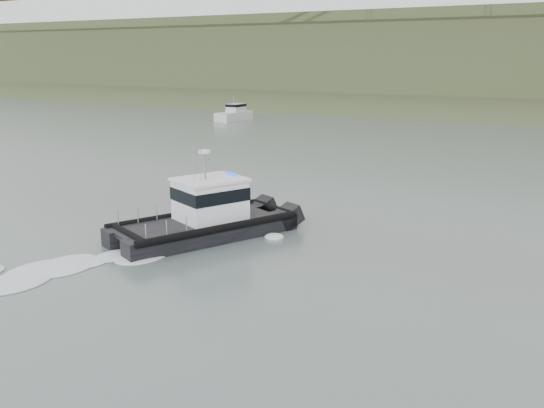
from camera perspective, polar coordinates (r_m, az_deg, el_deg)
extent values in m
plane|color=#566660|center=(21.19, -7.92, -11.59)|extent=(400.00, 400.00, 0.00)
cube|color=#42502D|center=(108.06, 23.64, 7.82)|extent=(500.00, 44.72, 16.25)
cube|color=black|center=(32.16, -7.51, -1.99)|extent=(4.82, 9.20, 1.04)
cube|color=black|center=(30.21, -5.32, -2.96)|extent=(4.82, 9.20, 1.04)
cube|color=black|center=(30.86, -7.17, -1.85)|extent=(6.45, 8.93, 0.22)
cube|color=white|center=(31.00, -5.84, 0.37)|extent=(3.63, 3.90, 1.99)
cube|color=black|center=(30.92, -5.85, 1.01)|extent=(3.69, 3.97, 0.65)
cube|color=white|center=(30.77, -5.88, 2.30)|extent=(3.85, 4.12, 0.14)
cylinder|color=gray|center=(30.51, -6.34, 3.55)|extent=(0.14, 0.14, 1.56)
cylinder|color=white|center=(30.39, -6.37, 4.91)|extent=(0.61, 0.61, 0.16)
cube|color=silver|center=(88.41, -3.61, 8.23)|extent=(2.38, 6.73, 1.34)
cube|color=silver|center=(88.76, -3.42, 8.98)|extent=(1.84, 2.71, 1.34)
cube|color=black|center=(88.73, -3.42, 9.26)|extent=(1.90, 2.77, 0.39)
cylinder|color=gray|center=(88.21, -3.64, 9.74)|extent=(0.09, 0.09, 1.34)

